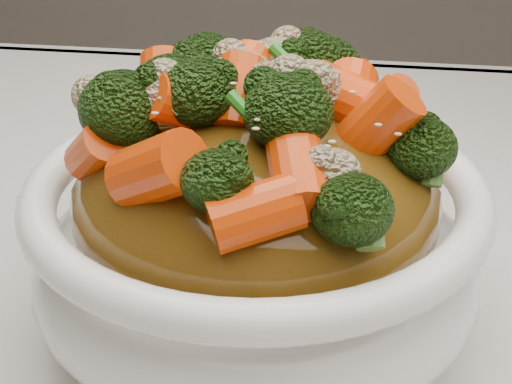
# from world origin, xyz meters

# --- Properties ---
(tablecloth) EXTENTS (1.20, 0.80, 0.04)m
(tablecloth) POSITION_xyz_m (0.00, 0.00, 0.73)
(tablecloth) COLOR silver
(tablecloth) RESTS_ON dining_table
(bowl) EXTENTS (0.29, 0.29, 0.09)m
(bowl) POSITION_xyz_m (-0.04, -0.03, 0.79)
(bowl) COLOR white
(bowl) RESTS_ON tablecloth
(sauce_base) EXTENTS (0.23, 0.23, 0.10)m
(sauce_base) POSITION_xyz_m (-0.04, -0.03, 0.82)
(sauce_base) COLOR #583A0F
(sauce_base) RESTS_ON bowl
(carrots) EXTENTS (0.23, 0.23, 0.05)m
(carrots) POSITION_xyz_m (-0.04, -0.03, 0.89)
(carrots) COLOR #EA4307
(carrots) RESTS_ON sauce_base
(broccoli) EXTENTS (0.23, 0.23, 0.05)m
(broccoli) POSITION_xyz_m (-0.04, -0.03, 0.89)
(broccoli) COLOR black
(broccoli) RESTS_ON sauce_base
(cauliflower) EXTENTS (0.23, 0.23, 0.04)m
(cauliflower) POSITION_xyz_m (-0.04, -0.03, 0.89)
(cauliflower) COLOR #C6B087
(cauliflower) RESTS_ON sauce_base
(scallions) EXTENTS (0.17, 0.17, 0.02)m
(scallions) POSITION_xyz_m (-0.04, -0.03, 0.89)
(scallions) COLOR #26821E
(scallions) RESTS_ON sauce_base
(sesame_seeds) EXTENTS (0.21, 0.21, 0.01)m
(sesame_seeds) POSITION_xyz_m (-0.04, -0.03, 0.89)
(sesame_seeds) COLOR beige
(sesame_seeds) RESTS_ON sauce_base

